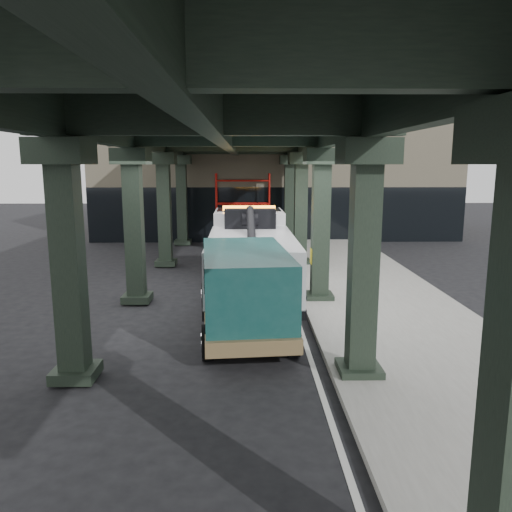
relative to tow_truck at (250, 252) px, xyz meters
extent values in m
plane|color=black|center=(-0.34, -3.16, -1.51)|extent=(90.00, 90.00, 0.00)
cube|color=gray|center=(4.16, -1.16, -1.43)|extent=(5.00, 40.00, 0.15)
cube|color=silver|center=(1.36, -1.16, -1.50)|extent=(0.12, 38.00, 0.01)
cube|color=black|center=(2.26, -7.16, 0.99)|extent=(0.55, 0.55, 5.00)
cube|color=black|center=(2.26, -7.16, 3.24)|extent=(1.10, 1.10, 0.50)
cube|color=black|center=(2.26, -7.16, -1.33)|extent=(0.90, 0.90, 0.24)
cube|color=black|center=(2.26, -1.16, 0.99)|extent=(0.55, 0.55, 5.00)
cube|color=black|center=(2.26, -1.16, 3.24)|extent=(1.10, 1.10, 0.50)
cube|color=black|center=(2.26, -1.16, -1.33)|extent=(0.90, 0.90, 0.24)
cube|color=black|center=(2.26, 4.84, 0.99)|extent=(0.55, 0.55, 5.00)
cube|color=black|center=(2.26, 4.84, 3.24)|extent=(1.10, 1.10, 0.50)
cube|color=black|center=(2.26, 4.84, -1.33)|extent=(0.90, 0.90, 0.24)
cube|color=black|center=(2.26, 10.84, 0.99)|extent=(0.55, 0.55, 5.00)
cube|color=black|center=(2.26, 10.84, 3.24)|extent=(1.10, 1.10, 0.50)
cube|color=black|center=(2.26, 10.84, -1.33)|extent=(0.90, 0.90, 0.24)
cube|color=black|center=(-3.74, -7.16, 0.99)|extent=(0.55, 0.55, 5.00)
cube|color=black|center=(-3.74, -7.16, 3.24)|extent=(1.10, 1.10, 0.50)
cube|color=black|center=(-3.74, -7.16, -1.33)|extent=(0.90, 0.90, 0.24)
cube|color=black|center=(-3.74, -1.16, 0.99)|extent=(0.55, 0.55, 5.00)
cube|color=black|center=(-3.74, -1.16, 3.24)|extent=(1.10, 1.10, 0.50)
cube|color=black|center=(-3.74, -1.16, -1.33)|extent=(0.90, 0.90, 0.24)
cube|color=black|center=(-3.74, 4.84, 0.99)|extent=(0.55, 0.55, 5.00)
cube|color=black|center=(-3.74, 4.84, 3.24)|extent=(1.10, 1.10, 0.50)
cube|color=black|center=(-3.74, 4.84, -1.33)|extent=(0.90, 0.90, 0.24)
cube|color=black|center=(-3.74, 10.84, 0.99)|extent=(0.55, 0.55, 5.00)
cube|color=black|center=(-3.74, 10.84, 3.24)|extent=(1.10, 1.10, 0.50)
cube|color=black|center=(-3.74, 10.84, -1.33)|extent=(0.90, 0.90, 0.24)
cube|color=black|center=(2.26, -1.16, 4.04)|extent=(0.35, 32.00, 1.10)
cube|color=black|center=(-3.74, -1.16, 4.04)|extent=(0.35, 32.00, 1.10)
cube|color=black|center=(-0.74, -1.16, 4.04)|extent=(0.35, 32.00, 1.10)
cube|color=black|center=(-0.74, -1.16, 4.74)|extent=(7.40, 32.00, 0.30)
cube|color=#C6B793|center=(1.66, 16.84, 2.49)|extent=(22.00, 10.00, 8.00)
cylinder|color=red|center=(-1.84, 11.74, 0.49)|extent=(0.08, 0.08, 4.00)
cylinder|color=red|center=(-1.84, 10.94, 0.49)|extent=(0.08, 0.08, 4.00)
cylinder|color=red|center=(1.16, 11.74, 0.49)|extent=(0.08, 0.08, 4.00)
cylinder|color=red|center=(1.16, 10.94, 0.49)|extent=(0.08, 0.08, 4.00)
cylinder|color=red|center=(-0.34, 11.74, -0.51)|extent=(3.00, 0.08, 0.08)
cylinder|color=red|center=(-0.34, 11.74, 0.79)|extent=(3.00, 0.08, 0.08)
cylinder|color=red|center=(-0.34, 11.74, 2.09)|extent=(3.00, 0.08, 0.08)
cube|color=black|center=(0.01, -0.58, -0.73)|extent=(1.24, 8.38, 0.28)
cube|color=white|center=(-0.03, 2.26, 0.22)|extent=(2.66, 2.72, 2.01)
cube|color=white|center=(-0.05, 3.44, -0.34)|extent=(2.63, 0.82, 1.00)
cube|color=black|center=(-0.04, 2.54, 0.78)|extent=(2.48, 1.49, 0.95)
cube|color=white|center=(0.03, -1.86, 0.00)|extent=(2.76, 5.62, 1.56)
cube|color=orange|center=(-0.03, 2.04, 1.34)|extent=(2.01, 0.34, 0.18)
cube|color=black|center=(-0.01, 0.37, 1.11)|extent=(1.80, 0.70, 0.67)
cylinder|color=black|center=(0.03, -1.64, 0.84)|extent=(0.33, 3.91, 1.50)
cube|color=black|center=(0.07, -4.71, -1.12)|extent=(0.36, 1.57, 0.20)
cube|color=black|center=(0.08, -5.49, -1.17)|extent=(1.79, 0.31, 0.20)
cylinder|color=black|center=(-1.27, 2.58, -0.89)|extent=(0.41, 1.23, 1.23)
cylinder|color=silver|center=(-1.27, 2.58, -0.89)|extent=(0.45, 0.68, 0.68)
cylinder|color=black|center=(1.19, 2.62, -0.89)|extent=(0.41, 1.23, 1.23)
cylinder|color=silver|center=(1.19, 2.62, -0.89)|extent=(0.45, 0.68, 0.68)
cylinder|color=black|center=(-1.21, -1.10, -0.89)|extent=(0.41, 1.23, 1.23)
cylinder|color=silver|center=(-1.21, -1.10, -0.89)|extent=(0.45, 0.68, 0.68)
cylinder|color=black|center=(1.24, -1.06, -0.89)|extent=(0.41, 1.23, 1.23)
cylinder|color=silver|center=(1.24, -1.06, -0.89)|extent=(0.45, 0.68, 0.68)
cylinder|color=black|center=(-1.19, -2.55, -0.89)|extent=(0.41, 1.23, 1.23)
cylinder|color=silver|center=(-1.19, -2.55, -0.89)|extent=(0.45, 0.68, 0.68)
cylinder|color=black|center=(1.27, -2.51, -0.89)|extent=(0.41, 1.23, 1.23)
cylinder|color=silver|center=(1.27, -2.51, -0.89)|extent=(0.45, 0.68, 0.68)
cube|color=#124240|center=(-0.41, -1.74, -0.55)|extent=(2.14, 1.28, 0.90)
cube|color=#124240|center=(-0.17, -4.48, -0.15)|extent=(2.49, 4.68, 1.95)
cube|color=olive|center=(-0.21, -4.08, -0.96)|extent=(2.63, 5.78, 0.35)
cube|color=black|center=(-0.38, -2.14, 0.25)|extent=(1.98, 0.60, 0.83)
cube|color=black|center=(-0.20, -4.18, 0.35)|extent=(2.44, 3.78, 0.55)
cube|color=silver|center=(-0.46, -1.21, -0.96)|extent=(2.01, 0.30, 0.30)
cylinder|color=black|center=(-1.41, -1.88, -1.09)|extent=(0.35, 0.86, 0.84)
cylinder|color=silver|center=(-1.41, -1.88, -1.09)|extent=(0.36, 0.49, 0.46)
cylinder|color=black|center=(0.59, -1.70, -1.09)|extent=(0.35, 0.86, 0.84)
cylinder|color=silver|center=(0.59, -1.70, -1.09)|extent=(0.36, 0.49, 0.46)
cylinder|color=black|center=(-1.04, -6.07, -1.09)|extent=(0.35, 0.86, 0.84)
cylinder|color=silver|center=(-1.04, -6.07, -1.09)|extent=(0.36, 0.49, 0.46)
cylinder|color=black|center=(0.96, -5.89, -1.09)|extent=(0.35, 0.86, 0.84)
cylinder|color=silver|center=(0.96, -5.89, -1.09)|extent=(0.36, 0.49, 0.46)
camera|label=1|loc=(-0.12, -17.13, 2.99)|focal=35.00mm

